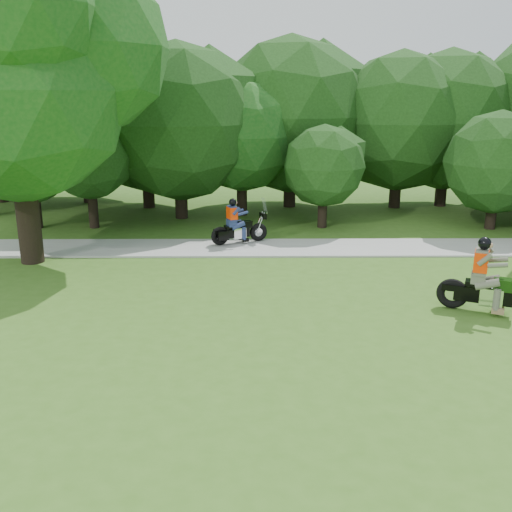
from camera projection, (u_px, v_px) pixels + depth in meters
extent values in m
plane|color=#39631C|center=(448.00, 355.00, 11.14)|extent=(100.00, 100.00, 0.00)
cube|color=gray|center=(368.00, 247.00, 18.83)|extent=(60.00, 2.20, 0.06)
cylinder|color=black|center=(322.00, 210.00, 21.67)|extent=(0.35, 0.35, 1.33)
sphere|color=#173811|center=(324.00, 166.00, 21.21)|extent=(3.09, 3.09, 3.09)
cylinder|color=black|center=(89.00, 183.00, 26.69)|extent=(0.56, 0.56, 1.80)
sphere|color=#173811|center=(83.00, 112.00, 25.80)|extent=(7.25, 7.25, 7.25)
cylinder|color=black|center=(37.00, 209.00, 21.53)|extent=(0.34, 0.34, 1.44)
sphere|color=#173811|center=(32.00, 166.00, 21.09)|extent=(2.78, 2.78, 2.78)
cylinder|color=black|center=(290.00, 187.00, 25.65)|extent=(0.54, 0.54, 1.80)
sphere|color=#173811|center=(291.00, 116.00, 24.80)|extent=(6.80, 6.80, 6.80)
cylinder|color=black|center=(242.00, 194.00, 23.87)|extent=(0.43, 0.43, 1.80)
sphere|color=#175117|center=(241.00, 135.00, 23.21)|extent=(4.68, 4.68, 4.68)
cylinder|color=black|center=(148.00, 188.00, 25.44)|extent=(0.52, 0.52, 1.80)
sphere|color=#173811|center=(145.00, 120.00, 24.64)|extent=(6.33, 6.33, 6.33)
cylinder|color=black|center=(0.00, 183.00, 26.83)|extent=(0.56, 0.56, 1.80)
cylinder|color=black|center=(395.00, 188.00, 25.45)|extent=(0.50, 0.50, 1.80)
sphere|color=#173811|center=(400.00, 122.00, 24.66)|extent=(6.04, 6.04, 6.04)
cylinder|color=black|center=(93.00, 206.00, 21.57)|extent=(0.37, 0.37, 1.65)
sphere|color=#173811|center=(89.00, 156.00, 21.05)|extent=(3.32, 3.32, 3.32)
cylinder|color=black|center=(491.00, 213.00, 21.43)|extent=(0.39, 0.39, 1.24)
sphere|color=#173811|center=(497.00, 163.00, 20.92)|extent=(3.83, 3.83, 3.83)
cylinder|color=black|center=(181.00, 196.00, 23.24)|extent=(0.51, 0.51, 1.80)
sphere|color=#173811|center=(178.00, 123.00, 22.44)|extent=(6.25, 6.25, 6.25)
cylinder|color=black|center=(441.00, 186.00, 25.80)|extent=(0.51, 0.51, 1.80)
sphere|color=#173811|center=(447.00, 121.00, 25.01)|extent=(6.15, 6.15, 6.15)
cylinder|color=black|center=(26.00, 193.00, 16.74)|extent=(0.68, 0.68, 4.20)
sphere|color=#175117|center=(14.00, 91.00, 15.95)|extent=(6.40, 6.40, 6.40)
sphere|color=#175117|center=(82.00, 48.00, 16.41)|extent=(5.12, 5.12, 5.12)
torus|color=black|center=(452.00, 293.00, 13.47)|extent=(0.75, 0.49, 0.73)
cube|color=black|center=(483.00, 295.00, 13.20)|extent=(1.27, 0.75, 0.33)
cube|color=silver|center=(491.00, 296.00, 13.13)|extent=(0.60, 0.53, 0.42)
cube|color=black|center=(506.00, 285.00, 12.93)|extent=(0.62, 0.51, 0.27)
cube|color=black|center=(478.00, 283.00, 13.18)|extent=(0.63, 0.53, 0.10)
cube|color=#575B49|center=(478.00, 277.00, 13.14)|extent=(0.45, 0.49, 0.25)
cube|color=#575B49|center=(481.00, 262.00, 13.03)|extent=(0.43, 0.51, 0.59)
cube|color=#FF3505|center=(481.00, 261.00, 13.02)|extent=(0.47, 0.56, 0.46)
sphere|color=black|center=(485.00, 243.00, 12.90)|extent=(0.29, 0.29, 0.29)
torus|color=black|center=(220.00, 236.00, 18.93)|extent=(0.65, 0.41, 0.63)
torus|color=black|center=(258.00, 232.00, 19.46)|extent=(0.65, 0.41, 0.63)
cube|color=black|center=(235.00, 233.00, 19.12)|extent=(1.01, 0.59, 0.29)
cube|color=silver|center=(239.00, 233.00, 19.17)|extent=(0.52, 0.45, 0.36)
cube|color=black|center=(245.00, 224.00, 19.18)|extent=(0.53, 0.43, 0.23)
cube|color=black|center=(232.00, 227.00, 19.01)|extent=(0.54, 0.45, 0.09)
cylinder|color=silver|center=(259.00, 223.00, 19.39)|extent=(0.34, 0.17, 0.81)
cylinder|color=silver|center=(263.00, 212.00, 19.34)|extent=(0.25, 0.54, 0.03)
cube|color=black|center=(223.00, 236.00, 18.76)|extent=(0.39, 0.25, 0.31)
cube|color=black|center=(219.00, 233.00, 19.11)|extent=(0.39, 0.25, 0.31)
cube|color=navy|center=(232.00, 223.00, 18.98)|extent=(0.38, 0.42, 0.22)
cube|color=navy|center=(232.00, 213.00, 18.89)|extent=(0.36, 0.44, 0.50)
cube|color=#FF3505|center=(232.00, 213.00, 18.89)|extent=(0.40, 0.48, 0.39)
sphere|color=black|center=(233.00, 202.00, 18.80)|extent=(0.25, 0.25, 0.25)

